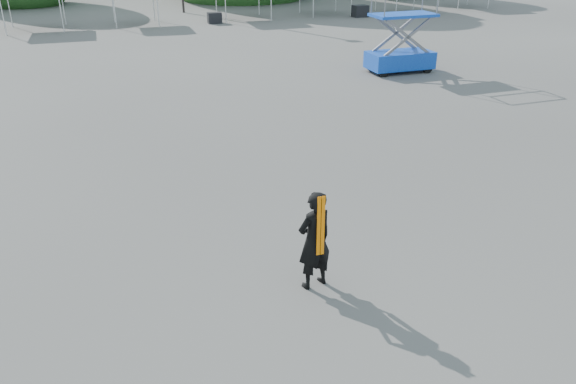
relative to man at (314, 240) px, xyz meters
name	(u,v)px	position (x,y,z in m)	size (l,w,h in m)	color
ground	(271,226)	(-0.09, 2.22, -0.87)	(120.00, 120.00, 0.00)	#474442
man	(314,240)	(0.00, 0.00, 0.00)	(0.72, 0.58, 1.73)	black
scissor_lift	(402,29)	(8.76, 13.37, 0.87)	(2.71, 1.41, 3.46)	#0C1D9F
crate_mid	(215,18)	(4.03, 28.68, -0.54)	(0.85, 0.66, 0.66)	black
crate_east	(360,11)	(13.87, 28.38, -0.49)	(0.97, 0.76, 0.76)	black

